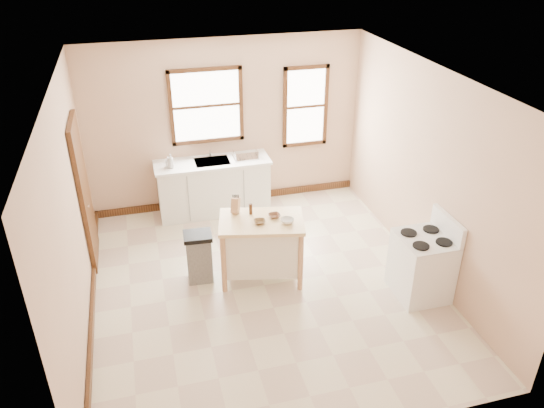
{
  "coord_description": "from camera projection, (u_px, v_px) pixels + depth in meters",
  "views": [
    {
      "loc": [
        -1.39,
        -5.59,
        4.4
      ],
      "look_at": [
        0.22,
        0.4,
        1.01
      ],
      "focal_mm": 35.0,
      "sensor_mm": 36.0,
      "label": 1
    }
  ],
  "objects": [
    {
      "name": "gas_stove",
      "position": [
        423.0,
        257.0,
        6.76
      ],
      "size": [
        0.69,
        0.69,
        1.12
      ],
      "primitive_type": null,
      "color": "white",
      "rests_on": "ground"
    },
    {
      "name": "faucet",
      "position": [
        210.0,
        151.0,
        8.62
      ],
      "size": [
        0.03,
        0.03,
        0.22
      ],
      "primitive_type": "cylinder",
      "color": "silver",
      "rests_on": "sink_counter"
    },
    {
      "name": "pepper_grinder",
      "position": [
        251.0,
        209.0,
        7.02
      ],
      "size": [
        0.06,
        0.06,
        0.15
      ],
      "primitive_type": "cylinder",
      "rotation": [
        0.0,
        0.0,
        -0.38
      ],
      "color": "#432612",
      "rests_on": "kitchen_island"
    },
    {
      "name": "soap_bottle_b",
      "position": [
        168.0,
        162.0,
        8.28
      ],
      "size": [
        0.08,
        0.08,
        0.18
      ],
      "primitive_type": "imported",
      "rotation": [
        0.0,
        0.0,
        0.02
      ],
      "color": "#B2B2B2",
      "rests_on": "sink_counter"
    },
    {
      "name": "wall_back",
      "position": [
        226.0,
        125.0,
        8.61
      ],
      "size": [
        4.5,
        0.04,
        2.8
      ],
      "primitive_type": "cube",
      "color": "#D8AE8E",
      "rests_on": "ground"
    },
    {
      "name": "dish_rack",
      "position": [
        246.0,
        155.0,
        8.62
      ],
      "size": [
        0.41,
        0.31,
        0.1
      ],
      "primitive_type": null,
      "rotation": [
        0.0,
        0.0,
        0.04
      ],
      "color": "silver",
      "rests_on": "sink_counter"
    },
    {
      "name": "window_main",
      "position": [
        206.0,
        106.0,
        8.36
      ],
      "size": [
        1.17,
        0.06,
        1.22
      ],
      "primitive_type": null,
      "color": "#351C0E",
      "rests_on": "wall_back"
    },
    {
      "name": "baseboard_back",
      "position": [
        229.0,
        198.0,
        9.23
      ],
      "size": [
        4.5,
        0.04,
        0.12
      ],
      "primitive_type": "cube",
      "color": "#351C0E",
      "rests_on": "ground"
    },
    {
      "name": "sink_counter",
      "position": [
        214.0,
        187.0,
        8.74
      ],
      "size": [
        1.86,
        0.62,
        0.92
      ],
      "primitive_type": null,
      "color": "white",
      "rests_on": "ground"
    },
    {
      "name": "wall_right",
      "position": [
        428.0,
        173.0,
        7.01
      ],
      "size": [
        0.04,
        5.0,
        2.8
      ],
      "primitive_type": "cube",
      "color": "#D8AE8E",
      "rests_on": "ground"
    },
    {
      "name": "door_left",
      "position": [
        84.0,
        193.0,
        7.26
      ],
      "size": [
        0.06,
        0.9,
        2.1
      ],
      "primitive_type": "cube",
      "color": "#351C0E",
      "rests_on": "ground"
    },
    {
      "name": "wall_left",
      "position": [
        70.0,
        217.0,
        5.98
      ],
      "size": [
        0.04,
        5.0,
        2.8
      ],
      "primitive_type": "cube",
      "color": "#D8AE8E",
      "rests_on": "ground"
    },
    {
      "name": "knife_block",
      "position": [
        236.0,
        206.0,
        7.04
      ],
      "size": [
        0.14,
        0.14,
        0.2
      ],
      "primitive_type": null,
      "rotation": [
        0.0,
        0.0,
        -0.52
      ],
      "color": "tan",
      "rests_on": "kitchen_island"
    },
    {
      "name": "kitchen_island",
      "position": [
        262.0,
        249.0,
        7.13
      ],
      "size": [
        1.23,
        0.93,
        0.9
      ],
      "primitive_type": null,
      "rotation": [
        0.0,
        0.0,
        -0.22
      ],
      "color": "#FADA93",
      "rests_on": "ground"
    },
    {
      "name": "bowl_a",
      "position": [
        260.0,
        222.0,
        6.84
      ],
      "size": [
        0.17,
        0.17,
        0.04
      ],
      "primitive_type": "imported",
      "rotation": [
        0.0,
        0.0,
        -0.15
      ],
      "color": "brown",
      "rests_on": "kitchen_island"
    },
    {
      "name": "floor",
      "position": [
        264.0,
        285.0,
        7.17
      ],
      "size": [
        5.0,
        5.0,
        0.0
      ],
      "primitive_type": "plane",
      "color": "beige",
      "rests_on": "ground"
    },
    {
      "name": "trash_bin",
      "position": [
        199.0,
        257.0,
        7.12
      ],
      "size": [
        0.39,
        0.34,
        0.72
      ],
      "primitive_type": null,
      "rotation": [
        0.0,
        0.0,
        -0.06
      ],
      "color": "gray",
      "rests_on": "ground"
    },
    {
      "name": "window_side",
      "position": [
        305.0,
        107.0,
        8.81
      ],
      "size": [
        0.77,
        0.06,
        1.37
      ],
      "primitive_type": null,
      "color": "#351C0E",
      "rests_on": "wall_back"
    },
    {
      "name": "bowl_b",
      "position": [
        274.0,
        216.0,
        6.97
      ],
      "size": [
        0.17,
        0.17,
        0.04
      ],
      "primitive_type": "imported",
      "rotation": [
        0.0,
        0.0,
        0.08
      ],
      "color": "brown",
      "rests_on": "kitchen_island"
    },
    {
      "name": "soap_bottle_a",
      "position": [
        171.0,
        161.0,
        8.24
      ],
      "size": [
        0.11,
        0.11,
        0.23
      ],
      "primitive_type": "imported",
      "rotation": [
        0.0,
        0.0,
        0.26
      ],
      "color": "#B2B2B2",
      "rests_on": "sink_counter"
    },
    {
      "name": "ceiling",
      "position": [
        262.0,
        81.0,
        5.82
      ],
      "size": [
        5.0,
        5.0,
        0.0
      ],
      "primitive_type": "plane",
      "rotation": [
        3.14,
        0.0,
        0.0
      ],
      "color": "white",
      "rests_on": "ground"
    },
    {
      "name": "baseboard_left",
      "position": [
        92.0,
        309.0,
        6.63
      ],
      "size": [
        0.04,
        5.0,
        0.12
      ],
      "primitive_type": "cube",
      "color": "#351C0E",
      "rests_on": "ground"
    },
    {
      "name": "bowl_c",
      "position": [
        287.0,
        221.0,
        6.84
      ],
      "size": [
        0.19,
        0.19,
        0.05
      ],
      "primitive_type": "imported",
      "rotation": [
        0.0,
        0.0,
        -0.1
      ],
      "color": "silver",
      "rests_on": "kitchen_island"
    }
  ]
}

